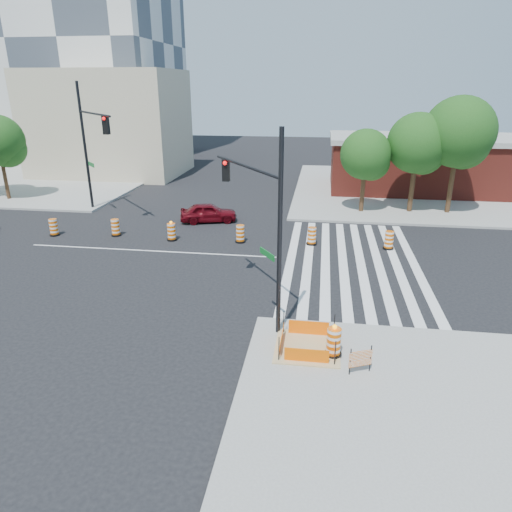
% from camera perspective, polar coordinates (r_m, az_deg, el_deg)
% --- Properties ---
extents(ground, '(120.00, 120.00, 0.00)m').
position_cam_1_polar(ground, '(25.90, -13.06, 0.63)').
color(ground, black).
rests_on(ground, ground).
extents(sidewalk_ne, '(22.00, 22.00, 0.15)m').
position_cam_1_polar(sidewalk_ne, '(42.43, 20.25, 7.75)').
color(sidewalk_ne, gray).
rests_on(sidewalk_ne, ground).
extents(sidewalk_nw, '(22.00, 22.00, 0.15)m').
position_cam_1_polar(sidewalk_nw, '(49.63, -25.45, 8.75)').
color(sidewalk_nw, gray).
rests_on(sidewalk_nw, ground).
extents(crosswalk_east, '(6.75, 13.50, 0.01)m').
position_cam_1_polar(crosswalk_east, '(24.27, 11.85, -0.62)').
color(crosswalk_east, silver).
rests_on(crosswalk_east, ground).
extents(lane_centerline, '(14.00, 0.12, 0.01)m').
position_cam_1_polar(lane_centerline, '(25.90, -13.06, 0.64)').
color(lane_centerline, silver).
rests_on(lane_centerline, ground).
extents(excavation_pit, '(2.20, 2.20, 0.90)m').
position_cam_1_polar(excavation_pit, '(16.01, 6.44, -11.18)').
color(excavation_pit, tan).
rests_on(excavation_pit, ground).
extents(brick_storefront, '(16.50, 8.50, 4.60)m').
position_cam_1_polar(brick_storefront, '(42.04, 20.63, 10.72)').
color(brick_storefront, maroon).
rests_on(brick_storefront, ground).
extents(beige_midrise, '(14.00, 10.00, 10.00)m').
position_cam_1_polar(beige_midrise, '(49.53, -17.76, 15.52)').
color(beige_midrise, '#C0B492').
rests_on(beige_midrise, ground).
extents(red_coupe, '(4.01, 2.49, 1.27)m').
position_cam_1_polar(red_coupe, '(30.65, -5.97, 5.42)').
color(red_coupe, '#58070F').
rests_on(red_coupe, ground).
extents(signal_pole_se, '(3.21, 4.60, 7.26)m').
position_cam_1_polar(signal_pole_se, '(16.55, 0.46, 6.08)').
color(signal_pole_se, black).
rests_on(signal_pole_se, ground).
extents(signal_pole_nw, '(4.55, 4.98, 8.72)m').
position_cam_1_polar(signal_pole_nw, '(33.35, -19.97, 13.79)').
color(signal_pole_nw, black).
rests_on(signal_pole_nw, ground).
extents(pit_drum, '(0.59, 0.59, 1.16)m').
position_cam_1_polar(pit_drum, '(15.54, 9.68, -10.66)').
color(pit_drum, black).
rests_on(pit_drum, ground).
extents(barricade, '(0.73, 0.35, 0.92)m').
position_cam_1_polar(barricade, '(14.85, 12.93, -12.42)').
color(barricade, '#DF5C04').
rests_on(barricade, ground).
extents(tree_north_c, '(3.47, 3.45, 5.87)m').
position_cam_1_polar(tree_north_c, '(32.94, 13.58, 11.90)').
color(tree_north_c, '#382314').
rests_on(tree_north_c, ground).
extents(tree_north_d, '(4.09, 4.09, 6.95)m').
position_cam_1_polar(tree_north_d, '(33.79, 19.54, 12.76)').
color(tree_north_d, '#382314').
rests_on(tree_north_d, ground).
extents(tree_north_e, '(4.72, 4.72, 8.03)m').
position_cam_1_polar(tree_north_e, '(34.38, 24.04, 13.53)').
color(tree_north_e, '#382314').
rests_on(tree_north_e, ground).
extents(median_drum_1, '(0.60, 0.60, 1.02)m').
position_cam_1_polar(median_drum_1, '(30.31, -23.96, 3.24)').
color(median_drum_1, black).
rests_on(median_drum_1, ground).
extents(median_drum_2, '(0.60, 0.60, 1.02)m').
position_cam_1_polar(median_drum_2, '(28.94, -17.15, 3.35)').
color(median_drum_2, black).
rests_on(median_drum_2, ground).
extents(median_drum_3, '(0.60, 0.60, 1.18)m').
position_cam_1_polar(median_drum_3, '(27.27, -10.51, 2.93)').
color(median_drum_3, black).
rests_on(median_drum_3, ground).
extents(median_drum_4, '(0.60, 0.60, 1.02)m').
position_cam_1_polar(median_drum_4, '(26.51, -1.98, 2.73)').
color(median_drum_4, black).
rests_on(median_drum_4, ground).
extents(median_drum_5, '(0.60, 0.60, 1.02)m').
position_cam_1_polar(median_drum_5, '(26.28, 6.98, 2.42)').
color(median_drum_5, black).
rests_on(median_drum_5, ground).
extents(median_drum_6, '(0.60, 0.60, 1.02)m').
position_cam_1_polar(median_drum_6, '(26.42, 16.28, 1.83)').
color(median_drum_6, black).
rests_on(median_drum_6, ground).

